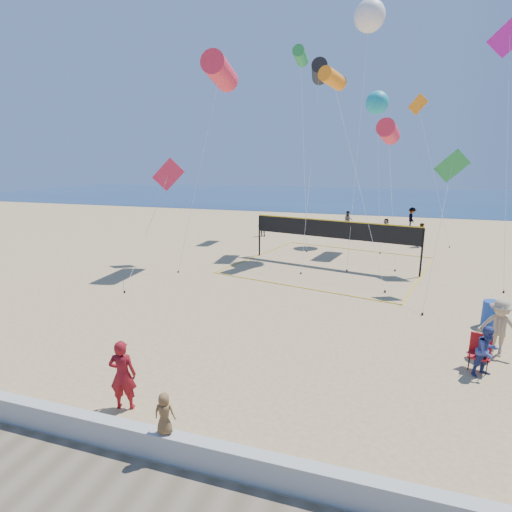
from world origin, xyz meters
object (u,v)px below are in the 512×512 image
(camp_chair, at_px, (480,350))
(volleyball_net, at_px, (333,234))
(woman, at_px, (123,375))
(trash_barrel, at_px, (492,314))

(camp_chair, distance_m, volleyball_net, 12.12)
(woman, xyz_separation_m, trash_barrel, (9.58, 8.20, -0.40))
(trash_barrel, xyz_separation_m, volleyball_net, (-6.63, 7.16, 1.33))
(camp_chair, relative_size, trash_barrel, 1.21)
(woman, height_order, camp_chair, woman)
(woman, relative_size, camp_chair, 1.51)
(camp_chair, relative_size, volleyball_net, 0.10)
(volleyball_net, bearing_deg, woman, -88.01)
(trash_barrel, relative_size, volleyball_net, 0.08)
(woman, bearing_deg, volleyball_net, -117.62)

